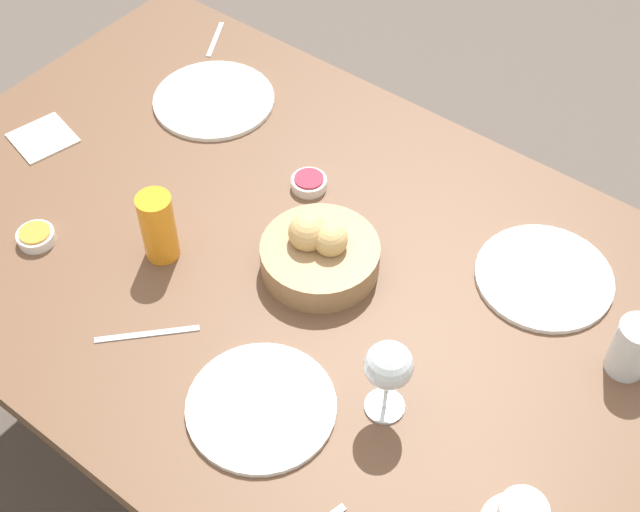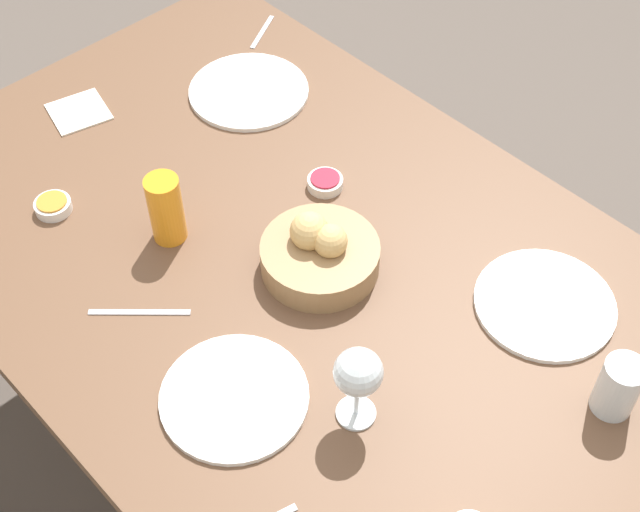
{
  "view_description": "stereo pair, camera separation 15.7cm",
  "coord_description": "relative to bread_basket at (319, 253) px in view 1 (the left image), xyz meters",
  "views": [
    {
      "loc": [
        -0.69,
        0.79,
        1.92
      ],
      "look_at": [
        -0.06,
        -0.02,
        0.73
      ],
      "focal_mm": 50.0,
      "sensor_mm": 36.0,
      "label": 1
    },
    {
      "loc": [
        -0.81,
        0.69,
        1.92
      ],
      "look_at": [
        -0.06,
        -0.02,
        0.73
      ],
      "focal_mm": 50.0,
      "sensor_mm": 36.0,
      "label": 2
    }
  ],
  "objects": [
    {
      "name": "ground_plane",
      "position": [
        0.06,
        0.02,
        -0.74
      ],
      "size": [
        10.0,
        10.0,
        0.0
      ],
      "primitive_type": "plane",
      "color": "#564C44"
    },
    {
      "name": "knife_silver",
      "position": [
        0.14,
        0.3,
        -0.03
      ],
      "size": [
        0.13,
        0.13,
        0.0
      ],
      "color": "#B7B7BC",
      "rests_on": "dining_table"
    },
    {
      "name": "juice_glass",
      "position": [
        0.24,
        0.15,
        0.03
      ],
      "size": [
        0.06,
        0.06,
        0.14
      ],
      "color": "orange",
      "rests_on": "dining_table"
    },
    {
      "name": "napkin",
      "position": [
        0.66,
        0.07,
        -0.03
      ],
      "size": [
        0.14,
        0.14,
        0.0
      ],
      "color": "silver",
      "rests_on": "dining_table"
    },
    {
      "name": "plate_far_center",
      "position": [
        -0.11,
        0.29,
        -0.03
      ],
      "size": [
        0.24,
        0.24,
        0.01
      ],
      "color": "white",
      "rests_on": "dining_table"
    },
    {
      "name": "bread_basket",
      "position": [
        0.0,
        0.0,
        0.0
      ],
      "size": [
        0.21,
        0.21,
        0.11
      ],
      "color": "#99754C",
      "rests_on": "dining_table"
    },
    {
      "name": "water_tumbler",
      "position": [
        -0.53,
        -0.13,
        0.02
      ],
      "size": [
        0.07,
        0.07,
        0.11
      ],
      "color": "silver",
      "rests_on": "dining_table"
    },
    {
      "name": "jam_bowl_berry",
      "position": [
        0.14,
        -0.15,
        -0.02
      ],
      "size": [
        0.07,
        0.07,
        0.02
      ],
      "color": "white",
      "rests_on": "dining_table"
    },
    {
      "name": "dining_table",
      "position": [
        0.06,
        0.02,
        -0.11
      ],
      "size": [
        1.55,
        1.01,
        0.7
      ],
      "color": "brown",
      "rests_on": "ground_plane"
    },
    {
      "name": "jam_bowl_honey",
      "position": [
        0.45,
        0.27,
        -0.02
      ],
      "size": [
        0.07,
        0.07,
        0.02
      ],
      "color": "white",
      "rests_on": "dining_table"
    },
    {
      "name": "spoon_coffee",
      "position": [
        0.61,
        -0.39,
        -0.03
      ],
      "size": [
        0.07,
        0.12,
        0.0
      ],
      "color": "#B7B7BC",
      "rests_on": "dining_table"
    },
    {
      "name": "plate_near_left",
      "position": [
        -0.33,
        -0.22,
        -0.03
      ],
      "size": [
        0.24,
        0.24,
        0.01
      ],
      "color": "white",
      "rests_on": "dining_table"
    },
    {
      "name": "wine_glass",
      "position": [
        -0.26,
        0.17,
        0.08
      ],
      "size": [
        0.08,
        0.08,
        0.16
      ],
      "color": "silver",
      "rests_on": "dining_table"
    },
    {
      "name": "plate_near_right",
      "position": [
        0.46,
        -0.23,
        -0.03
      ],
      "size": [
        0.26,
        0.26,
        0.01
      ],
      "color": "white",
      "rests_on": "dining_table"
    }
  ]
}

